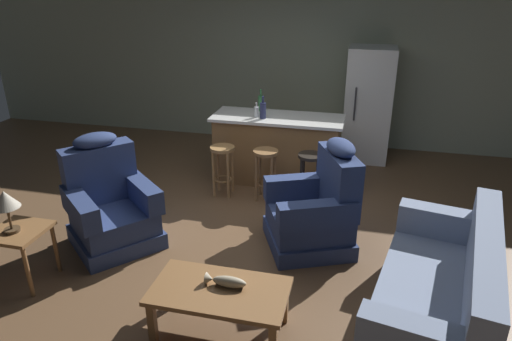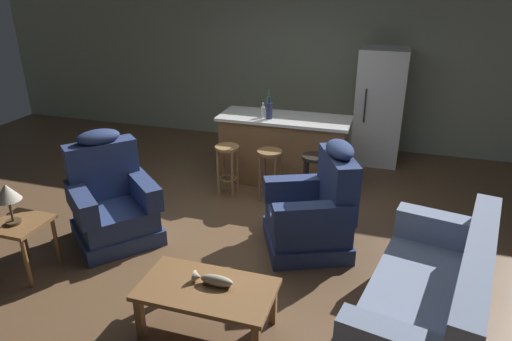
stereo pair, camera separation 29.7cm
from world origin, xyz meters
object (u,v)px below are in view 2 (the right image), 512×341
fish_figurine (213,280)px  bar_stool_left (228,161)px  recliner_near_lamp (112,202)px  bottle_wine_dark (269,110)px  couch (431,304)px  bar_stool_right (314,171)px  recliner_near_island (315,212)px  refrigerator (379,107)px  table_lamp (7,194)px  bottle_tall_green (263,112)px  coffee_table (207,293)px  end_table (21,231)px  bottle_short_amber (269,103)px  kitchen_island (284,149)px  bar_stool_middle (270,166)px

fish_figurine → bar_stool_left: bar_stool_left is taller
recliner_near_lamp → bottle_wine_dark: bearing=97.5°
couch → bar_stool_right: 2.44m
recliner_near_island → bottle_wine_dark: 1.84m
recliner_near_lamp → refrigerator: refrigerator is taller
table_lamp → bottle_tall_green: bottle_tall_green is taller
coffee_table → end_table: 2.04m
bottle_tall_green → bottle_short_amber: size_ratio=0.65×
coffee_table → recliner_near_lamp: bearing=146.1°
recliner_near_lamp → coffee_table: bearing=6.9°
end_table → bottle_tall_green: size_ratio=2.79×
couch → kitchen_island: bearing=-43.6°
bottle_wine_dark → bar_stool_left: bearing=-130.9°
table_lamp → bottle_tall_green: (1.62, 2.84, 0.16)m
recliner_near_lamp → bar_stool_right: recliner_near_lamp is taller
coffee_table → bottle_tall_green: bearing=98.0°
recliner_near_island → table_lamp: bearing=3.2°
kitchen_island → refrigerator: size_ratio=1.02×
couch → bottle_wine_dark: bearing=-39.6°
end_table → bar_stool_middle: (1.85, 2.27, 0.01)m
fish_figurine → end_table: end_table is taller
recliner_near_lamp → bar_stool_left: recliner_near_lamp is taller
recliner_near_lamp → recliner_near_island: size_ratio=1.00×
fish_figurine → recliner_near_island: (0.56, 1.46, -0.04)m
fish_figurine → end_table: (-2.06, 0.17, -0.00)m
bottle_wine_dark → table_lamp: bearing=-121.6°
end_table → bar_stool_right: bearing=43.1°
end_table → kitchen_island: kitchen_island is taller
recliner_near_island → bar_stool_middle: 1.24m
bar_stool_middle → bottle_tall_green: bottle_tall_green is taller
bar_stool_right → end_table: bearing=-136.9°
recliner_near_lamp → bar_stool_middle: size_ratio=1.76×
fish_figurine → bar_stool_right: (0.37, 2.43, 0.01)m
recliner_near_lamp → bar_stool_middle: 2.00m
coffee_table → fish_figurine: bearing=55.8°
bar_stool_right → fish_figurine: bearing=-98.6°
coffee_table → table_lamp: 2.12m
bar_stool_left → bar_stool_middle: size_ratio=1.00×
recliner_near_island → bar_stool_left: (-1.35, 0.97, 0.05)m
kitchen_island → bottle_tall_green: 0.62m
couch → bar_stool_right: size_ratio=2.98×
bar_stool_middle → coffee_table: bearing=-85.9°
fish_figurine → end_table: size_ratio=0.61×
bottle_wine_dark → coffee_table: bearing=-83.7°
recliner_near_island → end_table: recliner_near_island is taller
fish_figurine → bottle_short_amber: size_ratio=1.11×
bar_stool_right → bar_stool_middle: bearing=180.0°
fish_figurine → bottle_wine_dark: bottle_wine_dark is taller
table_lamp → kitchen_island: table_lamp is taller
recliner_near_island → table_lamp: size_ratio=2.93×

